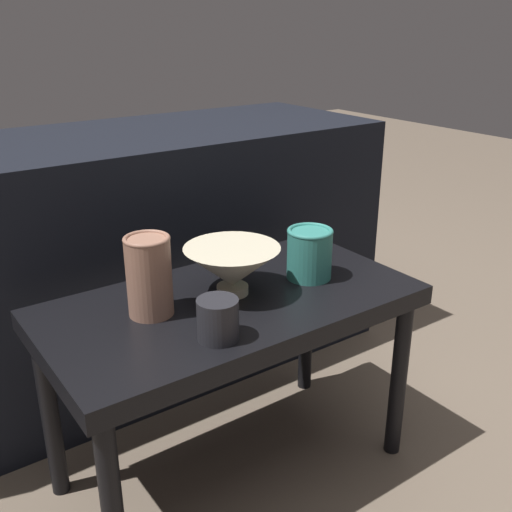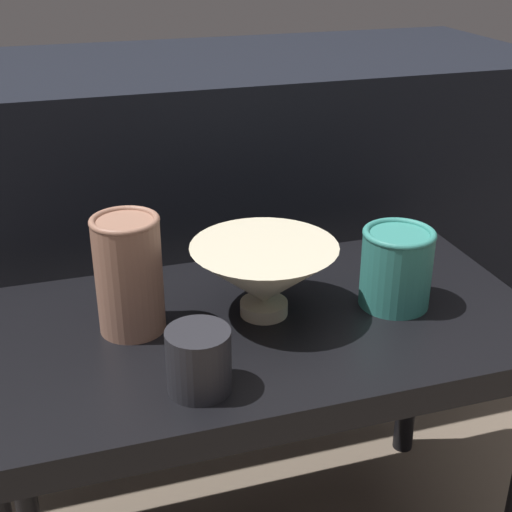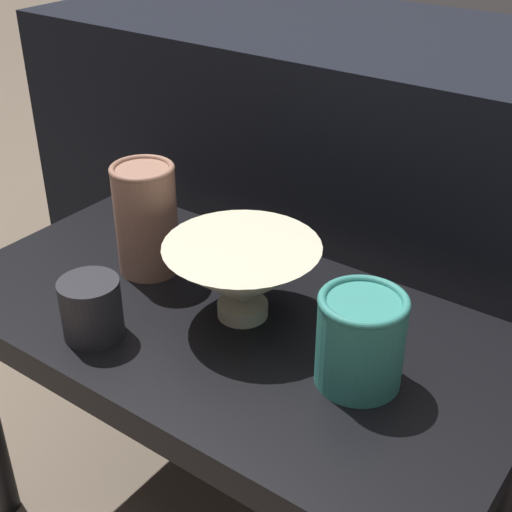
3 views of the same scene
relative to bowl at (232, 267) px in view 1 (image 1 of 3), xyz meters
name	(u,v)px [view 1 (image 1 of 3)]	position (x,y,z in m)	size (l,w,h in m)	color
ground_plane	(234,468)	(-0.01, -0.01, -0.48)	(8.00, 8.00, 0.00)	#6B5B4C
table	(231,321)	(-0.01, -0.01, -0.11)	(0.74, 0.39, 0.42)	black
couch_backdrop	(125,259)	(-0.01, 0.51, -0.15)	(1.41, 0.50, 0.67)	black
bowl	(232,267)	(0.00, 0.00, 0.00)	(0.19, 0.19, 0.10)	beige
vase_textured_left	(149,275)	(-0.17, 0.01, 0.02)	(0.09, 0.09, 0.15)	#996B56
vase_colorful_right	(309,253)	(0.18, -0.03, 0.00)	(0.10, 0.10, 0.11)	teal
cup	(218,319)	(-0.12, -0.14, -0.02)	(0.07, 0.07, 0.07)	#232328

